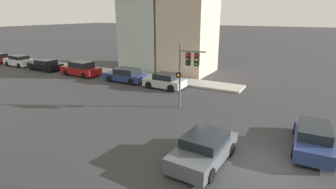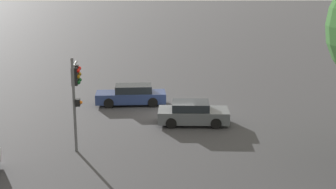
% 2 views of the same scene
% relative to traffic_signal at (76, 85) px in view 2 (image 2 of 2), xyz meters
% --- Properties ---
extents(ground_plane, '(300.00, 300.00, 0.00)m').
position_rel_traffic_signal_xyz_m(ground_plane, '(-5.28, -6.01, -3.27)').
color(ground_plane, '#333335').
extents(traffic_signal, '(0.64, 2.07, 4.75)m').
position_rel_traffic_signal_xyz_m(traffic_signal, '(0.00, 0.00, 0.00)').
color(traffic_signal, '#515456').
rests_on(traffic_signal, ground_plane).
extents(crossing_car_0, '(4.81, 1.95, 1.37)m').
position_rel_traffic_signal_xyz_m(crossing_car_0, '(-2.34, -8.22, -2.61)').
color(crossing_car_0, navy).
rests_on(crossing_car_0, ground_plane).
extents(crossing_car_1, '(4.27, 2.22, 1.35)m').
position_rel_traffic_signal_xyz_m(crossing_car_1, '(-6.19, -3.73, -2.62)').
color(crossing_car_1, '#4C5156').
rests_on(crossing_car_1, ground_plane).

